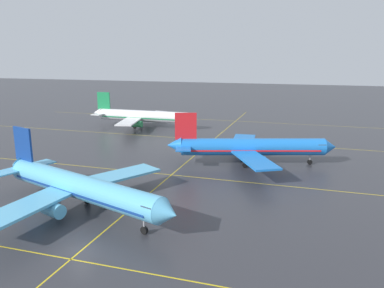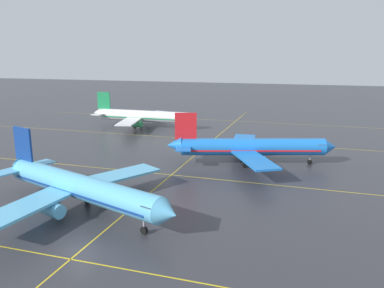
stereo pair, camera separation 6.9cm
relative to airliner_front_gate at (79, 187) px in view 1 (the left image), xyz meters
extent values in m
plane|color=#333338|center=(7.12, -10.73, -3.98)|extent=(600.00, 600.00, 0.00)
cylinder|color=#5BB7E5|center=(0.50, -0.16, 0.07)|extent=(31.23, 13.35, 3.75)
cone|color=#5BB7E5|center=(16.76, -5.45, 0.07)|extent=(3.58, 4.29, 3.68)
cone|color=#5BB7E5|center=(-16.03, 5.21, 0.47)|extent=(4.11, 4.37, 3.57)
cube|color=navy|center=(-13.59, 4.42, 4.71)|extent=(4.62, 1.81, 5.93)
cube|color=#5BB7E5|center=(-14.98, 1.75, 0.47)|extent=(4.60, 5.86, 0.24)
cube|color=#5BB7E5|center=(-13.14, 7.39, 0.47)|extent=(4.60, 5.86, 0.24)
cube|color=#5BB7E5|center=(-3.03, -7.84, -0.52)|extent=(6.66, 15.28, 0.40)
cube|color=#5BB7E5|center=(2.16, 8.13, -0.52)|extent=(11.86, 15.40, 0.40)
cylinder|color=#5BB7E5|center=(-0.90, -5.11, -1.81)|extent=(3.84, 3.01, 2.07)
cylinder|color=#5BB7E5|center=(2.28, 4.66, -1.81)|extent=(3.84, 3.01, 2.07)
cube|color=#385166|center=(14.60, -4.75, 0.61)|extent=(2.76, 3.83, 0.69)
cube|color=navy|center=(0.50, -0.16, -0.40)|extent=(28.83, 12.60, 0.36)
cylinder|color=#99999E|center=(12.72, -4.14, -2.35)|extent=(0.28, 0.28, 1.63)
cylinder|color=black|center=(12.72, -4.14, -3.44)|extent=(1.17, 0.76, 1.09)
cylinder|color=#99999E|center=(-2.17, -2.00, -2.35)|extent=(0.28, 0.28, 1.63)
cylinder|color=black|center=(-2.17, -2.00, -3.44)|extent=(1.17, 0.76, 1.09)
cylinder|color=#99999E|center=(-0.58, 2.89, -2.35)|extent=(0.28, 0.28, 1.63)
cylinder|color=black|center=(-0.58, 2.89, -3.44)|extent=(1.17, 0.76, 1.09)
cylinder|color=blue|center=(21.58, 33.79, 0.04)|extent=(31.06, 12.95, 3.73)
cone|color=blue|center=(37.78, 38.87, 0.04)|extent=(3.53, 4.25, 3.65)
cone|color=blue|center=(5.11, 28.62, 0.43)|extent=(4.05, 4.32, 3.54)
cube|color=red|center=(7.55, 29.39, 4.65)|extent=(4.60, 1.75, 5.88)
cube|color=blue|center=(7.96, 26.43, 0.43)|extent=(4.52, 5.81, 0.24)
cube|color=blue|center=(6.20, 32.05, 0.43)|extent=(4.52, 5.81, 0.24)
cube|color=blue|center=(23.14, 25.54, -0.55)|extent=(11.67, 15.32, 0.39)
cube|color=blue|center=(18.15, 41.45, -0.55)|extent=(6.47, 15.13, 0.39)
cylinder|color=blue|center=(23.30, 28.98, -1.82)|extent=(3.80, 2.96, 2.06)
cylinder|color=blue|center=(20.25, 38.72, -1.82)|extent=(3.80, 2.96, 2.06)
cube|color=#385166|center=(35.62, 38.20, 0.58)|extent=(2.71, 3.80, 0.69)
cube|color=red|center=(21.58, 33.79, -0.43)|extent=(28.68, 12.24, 0.35)
cylinder|color=#99999E|center=(33.75, 37.61, -2.36)|extent=(0.27, 0.27, 1.62)
cylinder|color=black|center=(33.75, 37.61, -3.44)|extent=(1.16, 0.74, 1.08)
cylinder|color=#99999E|center=(20.48, 30.77, -2.36)|extent=(0.27, 0.27, 1.62)
cylinder|color=black|center=(20.48, 30.77, -3.44)|extent=(1.16, 0.74, 1.08)
cylinder|color=#99999E|center=(18.95, 35.64, -2.36)|extent=(0.27, 0.27, 1.62)
cylinder|color=black|center=(18.95, 35.64, -3.44)|extent=(1.16, 0.74, 1.08)
cylinder|color=white|center=(-19.95, 66.98, 0.01)|extent=(31.17, 3.85, 3.70)
cone|color=white|center=(-3.11, 66.90, 0.01)|extent=(2.55, 3.64, 3.63)
cone|color=white|center=(-37.09, 67.06, 0.40)|extent=(3.13, 3.53, 3.51)
cube|color=#197F47|center=(-34.56, 67.05, 4.59)|extent=(4.67, 0.37, 5.84)
cube|color=white|center=(-35.06, 64.13, 0.40)|extent=(3.14, 5.08, 0.23)
cube|color=white|center=(-35.03, 69.97, 0.40)|extent=(3.14, 5.08, 0.23)
cube|color=white|center=(-20.97, 58.71, -0.57)|extent=(7.93, 15.33, 0.39)
cube|color=white|center=(-20.89, 75.26, -0.57)|extent=(8.05, 15.34, 0.39)
cylinder|color=#2D9956|center=(-19.78, 61.92, -1.84)|extent=(3.32, 2.06, 2.04)
cylinder|color=#2D9956|center=(-19.74, 72.04, -1.84)|extent=(3.32, 2.06, 2.04)
cube|color=#385166|center=(-5.35, 66.91, 0.55)|extent=(1.77, 3.41, 0.68)
cube|color=#197F47|center=(-19.95, 66.98, -0.45)|extent=(28.68, 3.87, 0.35)
cylinder|color=#99999E|center=(-7.30, 66.92, -2.37)|extent=(0.27, 0.27, 1.61)
cylinder|color=black|center=(-7.30, 66.92, -3.45)|extent=(1.07, 0.44, 1.07)
cylinder|color=#99999E|center=(-21.91, 64.46, -2.37)|extent=(0.27, 0.27, 1.61)
cylinder|color=black|center=(-21.91, 64.46, -3.45)|extent=(1.07, 0.44, 1.07)
cylinder|color=#99999E|center=(-21.89, 69.52, -2.37)|extent=(0.27, 0.27, 1.61)
cylinder|color=black|center=(-21.89, 69.52, -3.45)|extent=(1.07, 0.44, 1.07)
cube|color=yellow|center=(7.12, -12.73, -3.98)|extent=(158.40, 0.20, 0.01)
cube|color=yellow|center=(7.12, 21.35, -3.98)|extent=(158.40, 0.20, 0.01)
cube|color=yellow|center=(7.12, 55.43, -3.98)|extent=(158.40, 0.20, 0.01)
cube|color=yellow|center=(7.12, 89.52, -3.98)|extent=(158.40, 0.20, 0.01)
cube|color=yellow|center=(7.12, 38.39, -3.98)|extent=(0.20, 149.95, 0.01)
camera|label=1|loc=(32.85, -46.86, 19.43)|focal=35.25mm
camera|label=2|loc=(32.91, -46.83, 19.43)|focal=35.25mm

